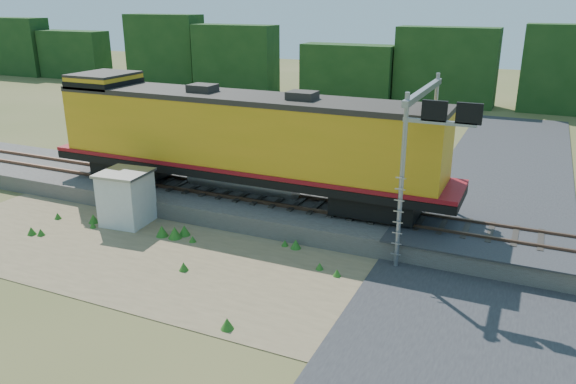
% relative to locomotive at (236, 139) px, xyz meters
% --- Properties ---
extents(ground, '(140.00, 140.00, 0.00)m').
position_rel_locomotive_xyz_m(ground, '(4.00, -6.00, -3.44)').
color(ground, '#475123').
rests_on(ground, ground).
extents(ballast, '(70.00, 5.00, 0.80)m').
position_rel_locomotive_xyz_m(ballast, '(4.00, 0.00, -3.04)').
color(ballast, slate).
rests_on(ballast, ground).
extents(rails, '(70.00, 1.54, 0.16)m').
position_rel_locomotive_xyz_m(rails, '(4.00, 0.00, -2.56)').
color(rails, brown).
rests_on(rails, ballast).
extents(dirt_shoulder, '(26.00, 8.00, 0.03)m').
position_rel_locomotive_xyz_m(dirt_shoulder, '(2.00, -5.50, -3.43)').
color(dirt_shoulder, '#8C7754').
rests_on(dirt_shoulder, ground).
extents(road, '(7.00, 66.00, 0.86)m').
position_rel_locomotive_xyz_m(road, '(11.00, -5.26, -3.36)').
color(road, '#38383A').
rests_on(road, ground).
extents(tree_line_north, '(130.00, 3.00, 6.50)m').
position_rel_locomotive_xyz_m(tree_line_north, '(4.00, 32.00, -0.37)').
color(tree_line_north, '#163613').
rests_on(tree_line_north, ground).
extents(weed_clumps, '(15.00, 6.20, 0.56)m').
position_rel_locomotive_xyz_m(weed_clumps, '(0.50, -5.90, -3.44)').
color(weed_clumps, '#2B681D').
rests_on(weed_clumps, ground).
extents(locomotive, '(19.52, 2.98, 5.04)m').
position_rel_locomotive_xyz_m(locomotive, '(0.00, 0.00, 0.00)').
color(locomotive, black).
rests_on(locomotive, rails).
extents(shed, '(2.19, 2.19, 2.39)m').
position_rel_locomotive_xyz_m(shed, '(-3.62, -3.45, -2.24)').
color(shed, silver).
rests_on(shed, ground).
extents(signal_gantry, '(2.57, 6.20, 6.47)m').
position_rel_locomotive_xyz_m(signal_gantry, '(8.54, -0.64, 1.45)').
color(signal_gantry, gray).
rests_on(signal_gantry, ground).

